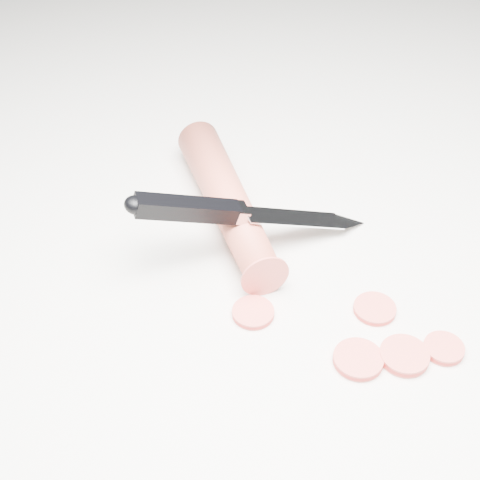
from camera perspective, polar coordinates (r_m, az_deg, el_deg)
ground at (r=0.57m, az=4.43°, el=-4.19°), size 2.40×2.40×0.00m
carrot at (r=0.62m, az=-1.09°, el=3.47°), size 0.10×0.21×0.04m
carrot_slice_0 at (r=0.54m, az=16.99°, el=-8.85°), size 0.03×0.03×0.01m
carrot_slice_1 at (r=0.55m, az=1.13°, el=-6.21°), size 0.03×0.03×0.01m
carrot_slice_2 at (r=0.56m, az=11.42°, el=-5.78°), size 0.03×0.03×0.01m
carrot_slice_3 at (r=0.52m, az=10.05°, el=-10.00°), size 0.04×0.04×0.01m
carrot_slice_4 at (r=0.53m, az=13.84°, el=-9.57°), size 0.04×0.04×0.01m
kitchen_knife at (r=0.58m, az=1.19°, el=2.51°), size 0.22×0.09×0.08m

